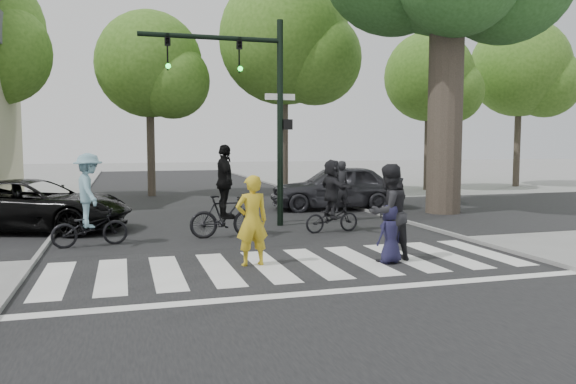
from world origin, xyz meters
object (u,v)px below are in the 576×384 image
at_px(pedestrian_child, 390,234).
at_px(car_suv, 34,205).
at_px(pedestrian_woman, 252,221).
at_px(cyclist_left, 89,206).
at_px(cyclist_mid, 225,200).
at_px(pedestrian_adult, 388,213).
at_px(cyclist_right, 332,200).
at_px(traffic_signal, 252,93).
at_px(car_grey, 336,187).

xyz_separation_m(pedestrian_child, car_suv, (-7.61, 6.55, 0.12)).
distance_m(pedestrian_woman, cyclist_left, 4.51).
xyz_separation_m(cyclist_left, cyclist_mid, (3.31, 0.32, 0.03)).
height_order(pedestrian_child, pedestrian_adult, pedestrian_adult).
bearing_deg(pedestrian_adult, cyclist_right, -110.87).
height_order(pedestrian_woman, pedestrian_adult, pedestrian_adult).
bearing_deg(car_suv, pedestrian_child, -111.92).
xyz_separation_m(cyclist_left, car_suv, (-1.61, 2.83, -0.24)).
xyz_separation_m(pedestrian_child, pedestrian_adult, (0.05, 0.21, 0.41)).
bearing_deg(pedestrian_child, pedestrian_woman, -27.80).
height_order(traffic_signal, cyclist_left, traffic_signal).
height_order(pedestrian_child, cyclist_left, cyclist_left).
bearing_deg(car_grey, pedestrian_woman, -24.35).
relative_size(pedestrian_adult, cyclist_right, 1.01).
relative_size(traffic_signal, pedestrian_woman, 3.28).
height_order(pedestrian_adult, car_grey, pedestrian_adult).
height_order(traffic_signal, car_grey, traffic_signal).
relative_size(cyclist_right, car_suv, 0.38).
distance_m(cyclist_mid, cyclist_right, 2.97).
height_order(cyclist_left, car_grey, cyclist_left).
bearing_deg(cyclist_mid, pedestrian_child, -56.34).
xyz_separation_m(pedestrian_adult, car_suv, (-7.66, 6.35, -0.29)).
height_order(pedestrian_woman, cyclist_right, cyclist_right).
height_order(cyclist_left, car_suv, cyclist_left).
bearing_deg(pedestrian_woman, pedestrian_adult, 166.72).
bearing_deg(traffic_signal, cyclist_left, -156.39).
relative_size(traffic_signal, pedestrian_child, 4.92).
bearing_deg(cyclist_right, pedestrian_woman, -131.15).
xyz_separation_m(cyclist_right, car_grey, (2.06, 4.97, -0.07)).
relative_size(pedestrian_child, pedestrian_adult, 0.60).
bearing_deg(pedestrian_woman, cyclist_right, -136.65).
bearing_deg(pedestrian_woman, car_grey, -126.64).
bearing_deg(cyclist_right, cyclist_mid, -179.52).
distance_m(traffic_signal, pedestrian_woman, 5.98).
bearing_deg(pedestrian_adult, pedestrian_woman, -25.31).
relative_size(pedestrian_woman, cyclist_mid, 0.76).
bearing_deg(pedestrian_child, car_suv, -56.46).
bearing_deg(cyclist_mid, cyclist_right, 0.48).
bearing_deg(cyclist_left, car_suv, 119.58).
bearing_deg(car_suv, car_grey, -57.18).
relative_size(pedestrian_adult, car_suv, 0.39).
bearing_deg(car_suv, traffic_signal, -79.79).
height_order(cyclist_left, cyclist_mid, cyclist_mid).
xyz_separation_m(traffic_signal, cyclist_left, (-4.40, -1.92, -2.94)).
height_order(traffic_signal, cyclist_mid, traffic_signal).
xyz_separation_m(pedestrian_woman, car_suv, (-4.85, 5.96, -0.19)).
bearing_deg(pedestrian_child, traffic_signal, -89.83).
height_order(cyclist_mid, car_grey, cyclist_mid).
distance_m(pedestrian_child, cyclist_mid, 4.88).
relative_size(pedestrian_woman, cyclist_right, 0.91).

